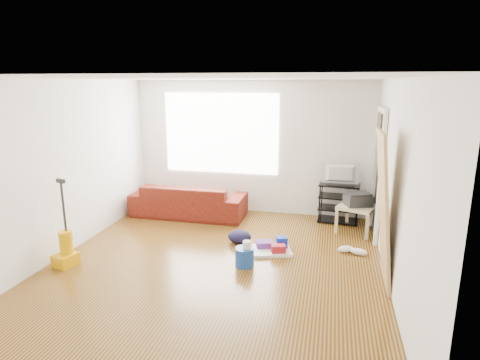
% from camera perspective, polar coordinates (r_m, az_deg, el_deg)
% --- Properties ---
extents(room, '(4.51, 5.01, 2.51)m').
position_cam_1_polar(room, '(5.34, -2.58, 0.77)').
color(room, '#3F2507').
rests_on(room, ground).
extents(sofa, '(2.11, 0.82, 0.62)m').
position_cam_1_polar(sofa, '(7.68, -7.23, -5.00)').
color(sofa, '#400B07').
rests_on(sofa, ground).
extents(tv_stand, '(0.73, 0.45, 0.70)m').
position_cam_1_polar(tv_stand, '(7.38, 13.85, -3.14)').
color(tv_stand, black).
rests_on(tv_stand, ground).
extents(tv, '(0.65, 0.09, 0.38)m').
position_cam_1_polar(tv, '(7.25, 14.09, 0.88)').
color(tv, black).
rests_on(tv, tv_stand).
extents(side_table, '(0.73, 0.73, 0.46)m').
position_cam_1_polar(side_table, '(6.97, 16.36, -4.05)').
color(side_table, tan).
rests_on(side_table, ground).
extents(printer, '(0.50, 0.44, 0.22)m').
position_cam_1_polar(printer, '(6.92, 16.46, -2.64)').
color(printer, '#242424').
rests_on(printer, side_table).
extents(bucket, '(0.31, 0.31, 0.26)m').
position_cam_1_polar(bucket, '(5.62, 0.64, -12.08)').
color(bucket, '#16409C').
rests_on(bucket, ground).
extents(toilet_paper, '(0.11, 0.11, 0.10)m').
position_cam_1_polar(toilet_paper, '(5.55, 0.98, -10.41)').
color(toilet_paper, silver).
rests_on(toilet_paper, bucket).
extents(cleaning_tray, '(0.67, 0.60, 0.20)m').
position_cam_1_polar(cleaning_tray, '(6.05, 4.68, -9.56)').
color(cleaning_tray, white).
rests_on(cleaning_tray, ground).
extents(backpack, '(0.40, 0.34, 0.21)m').
position_cam_1_polar(backpack, '(6.36, -0.05, -8.92)').
color(backpack, black).
rests_on(backpack, ground).
extents(sneakers, '(0.45, 0.23, 0.10)m').
position_cam_1_polar(sneakers, '(6.19, 15.65, -9.62)').
color(sneakers, white).
rests_on(sneakers, ground).
extents(vacuum, '(0.32, 0.34, 1.21)m').
position_cam_1_polar(vacuum, '(6.06, -23.55, -9.04)').
color(vacuum, '#DC9A01').
rests_on(vacuum, ground).
extents(door_panel, '(0.24, 0.76, 1.90)m').
position_cam_1_polar(door_panel, '(5.50, 18.94, -13.51)').
color(door_panel, '#B5814D').
rests_on(door_panel, ground).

